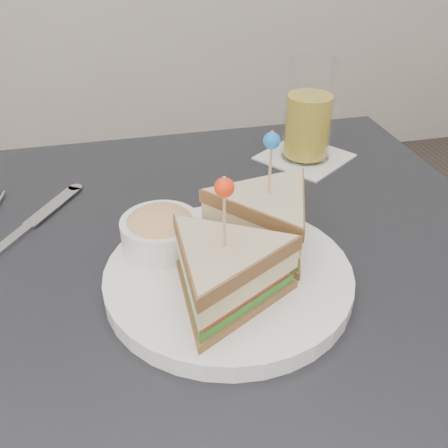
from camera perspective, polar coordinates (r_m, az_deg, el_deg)
table at (r=0.65m, az=-0.66°, el=-9.84°), size 0.80×0.80×0.75m
plate_meal at (r=0.55m, az=1.16°, el=-2.93°), size 0.31×0.29×0.16m
cutlery_knife at (r=0.72m, az=-21.03°, el=0.14°), size 0.13×0.18×0.01m
drink_set at (r=0.83m, az=9.63°, el=11.96°), size 0.18×0.18×0.16m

